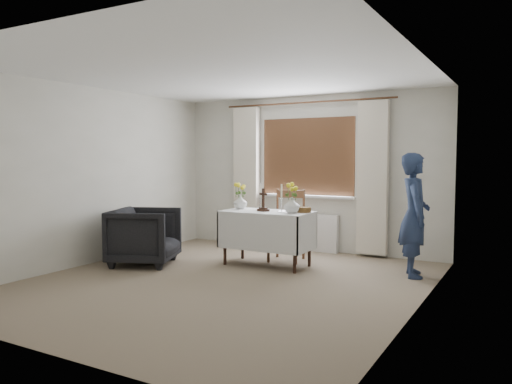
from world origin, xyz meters
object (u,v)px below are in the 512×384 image
flower_vase_right (292,205)px  armchair (145,236)px  flower_vase_left (240,202)px  wooden_chair (286,226)px  person (414,215)px  wooden_cross (263,200)px  altar_table (267,238)px

flower_vase_right → armchair: bearing=-159.0°
flower_vase_right → flower_vase_left: bearing=171.6°
wooden_chair → person: (1.83, -0.07, 0.27)m
person → flower_vase_right: size_ratio=7.34×
person → flower_vase_right: bearing=84.4°
wooden_cross → flower_vase_left: 0.46m
wooden_chair → person: 1.85m
altar_table → person: person is taller
wooden_chair → armchair: wooden_chair is taller
armchair → flower_vase_right: size_ratio=4.12×
wooden_cross → flower_vase_left: size_ratio=1.57×
armchair → flower_vase_left: bearing=-72.9°
armchair → wooden_cross: bearing=-85.6°
altar_table → flower_vase_left: flower_vase_left is taller
altar_table → flower_vase_right: flower_vase_right is taller
person → flower_vase_left: size_ratio=7.77×
altar_table → wooden_cross: (-0.04, -0.02, 0.54)m
flower_vase_left → flower_vase_right: bearing=-8.4°
wooden_chair → wooden_cross: 0.62m
wooden_cross → flower_vase_right: 0.45m
wooden_chair → armchair: size_ratio=1.17×
person → wooden_cross: (-1.97, -0.38, 0.14)m
altar_table → wooden_chair: (0.09, 0.43, 0.14)m
altar_table → flower_vase_right: 0.63m
wooden_chair → flower_vase_right: bearing=-65.4°
flower_vase_left → flower_vase_right: 0.90m
flower_vase_left → flower_vase_right: size_ratio=0.94×
altar_table → flower_vase_left: 0.69m
wooden_chair → person: bearing=-10.9°
person → wooden_chair: bearing=67.5°
armchair → wooden_cross: 1.75m
altar_table → wooden_chair: size_ratio=1.20×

